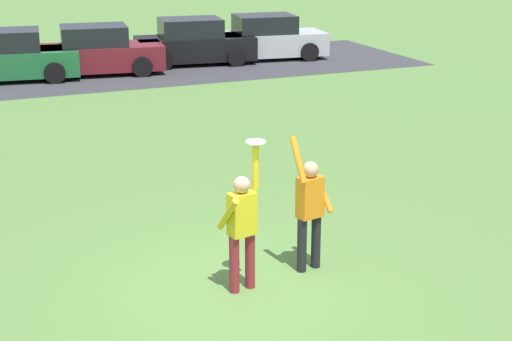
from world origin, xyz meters
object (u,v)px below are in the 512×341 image
at_px(person_catcher, 242,223).
at_px(parked_car_silver, 267,39).
at_px(frisbee_disc, 256,142).
at_px(parked_car_maroon, 98,52).
at_px(person_defender, 310,206).
at_px(parked_car_black, 194,43).
at_px(parked_car_green, 10,57).

distance_m(person_catcher, parked_car_silver, 18.76).
bearing_deg(person_catcher, parked_car_silver, 53.37).
distance_m(frisbee_disc, parked_car_maroon, 16.58).
bearing_deg(person_catcher, person_defender, 0.00).
relative_size(parked_car_maroon, parked_car_black, 1.00).
bearing_deg(frisbee_disc, parked_car_black, 74.37).
relative_size(person_defender, parked_car_maroon, 0.47).
relative_size(person_defender, parked_car_green, 0.47).
bearing_deg(person_defender, parked_car_maroon, -103.30).
xyz_separation_m(parked_car_maroon, parked_car_silver, (6.31, 0.54, 0.00)).
bearing_deg(parked_car_black, person_defender, -95.47).
distance_m(parked_car_green, parked_car_maroon, 2.79).
xyz_separation_m(frisbee_disc, parked_car_black, (4.77, 17.06, -1.37)).
bearing_deg(parked_car_green, frisbee_disc, -77.36).
xyz_separation_m(frisbee_disc, parked_car_green, (-1.51, 16.48, -1.37)).
height_order(parked_car_green, parked_car_maroon, same).
bearing_deg(parked_car_maroon, parked_car_silver, 12.32).
bearing_deg(parked_car_silver, frisbee_disc, -106.62).
bearing_deg(parked_car_black, person_catcher, -98.88).
height_order(frisbee_disc, parked_car_green, frisbee_disc).
relative_size(person_catcher, parked_car_green, 0.48).
bearing_deg(frisbee_disc, parked_car_silver, 65.98).
height_order(person_defender, parked_car_black, person_defender).
height_order(person_catcher, frisbee_disc, frisbee_disc).
bearing_deg(parked_car_black, frisbee_disc, -98.24).
distance_m(person_defender, parked_car_silver, 18.09).
relative_size(person_defender, parked_car_black, 0.47).
relative_size(parked_car_green, parked_car_maroon, 1.00).
relative_size(frisbee_disc, parked_car_silver, 0.06).
bearing_deg(parked_car_maroon, frisbee_disc, -87.03).
height_order(parked_car_maroon, parked_car_black, same).
distance_m(parked_car_maroon, parked_car_silver, 6.33).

